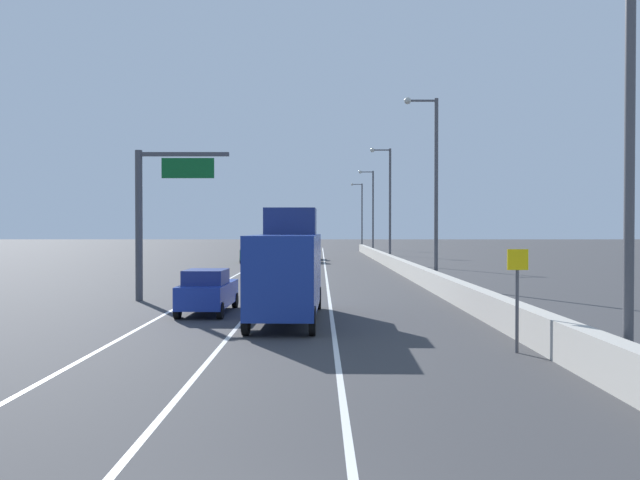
% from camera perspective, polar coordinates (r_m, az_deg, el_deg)
% --- Properties ---
extents(ground_plane, '(320.00, 320.00, 0.00)m').
position_cam_1_polar(ground_plane, '(70.73, -1.00, -1.96)').
color(ground_plane, '#38383A').
extents(lane_stripe_left, '(0.16, 130.00, 0.00)m').
position_cam_1_polar(lane_stripe_left, '(62.08, -6.21, -2.36)').
color(lane_stripe_left, silver).
rests_on(lane_stripe_left, ground_plane).
extents(lane_stripe_center, '(0.16, 130.00, 0.00)m').
position_cam_1_polar(lane_stripe_center, '(61.81, -2.98, -2.37)').
color(lane_stripe_center, silver).
rests_on(lane_stripe_center, ground_plane).
extents(lane_stripe_right, '(0.16, 130.00, 0.00)m').
position_cam_1_polar(lane_stripe_right, '(61.73, 0.27, -2.38)').
color(lane_stripe_right, silver).
rests_on(lane_stripe_right, ground_plane).
extents(jersey_barrier_right, '(0.60, 120.00, 1.10)m').
position_cam_1_polar(jersey_barrier_right, '(47.19, 7.87, -2.74)').
color(jersey_barrier_right, '#B2ADA3').
rests_on(jersey_barrier_right, ground_plane).
extents(overhead_sign_gantry, '(4.68, 0.36, 7.50)m').
position_cam_1_polar(overhead_sign_gantry, '(34.13, -14.24, 2.84)').
color(overhead_sign_gantry, '#47474C').
rests_on(overhead_sign_gantry, ground_plane).
extents(speed_advisory_sign, '(0.60, 0.11, 3.00)m').
position_cam_1_polar(speed_advisory_sign, '(20.06, 16.37, -4.29)').
color(speed_advisory_sign, '#4C4C51').
rests_on(speed_advisory_sign, ground_plane).
extents(lamp_post_right_near, '(2.14, 0.44, 11.81)m').
position_cam_1_polar(lamp_post_right_near, '(17.50, 24.17, 11.06)').
color(lamp_post_right_near, '#4C4C51').
rests_on(lamp_post_right_near, ground_plane).
extents(lamp_post_right_second, '(2.14, 0.44, 11.81)m').
position_cam_1_polar(lamp_post_right_second, '(42.32, 9.45, 5.13)').
color(lamp_post_right_second, '#4C4C51').
rests_on(lamp_post_right_second, ground_plane).
extents(lamp_post_right_third, '(2.14, 0.44, 11.81)m').
position_cam_1_polar(lamp_post_right_third, '(67.94, 5.66, 3.56)').
color(lamp_post_right_third, '#4C4C51').
rests_on(lamp_post_right_third, ground_plane).
extents(lamp_post_right_fourth, '(2.14, 0.44, 11.81)m').
position_cam_1_polar(lamp_post_right_fourth, '(93.76, 4.25, 2.84)').
color(lamp_post_right_fourth, '#4C4C51').
rests_on(lamp_post_right_fourth, ground_plane).
extents(lamp_post_right_fifth, '(2.14, 0.44, 11.81)m').
position_cam_1_polar(lamp_post_right_fifth, '(119.61, 3.34, 2.43)').
color(lamp_post_right_fifth, '#4C4C51').
rests_on(lamp_post_right_fifth, ground_plane).
extents(car_gray_0, '(1.95, 4.43, 1.96)m').
position_cam_1_polar(car_gray_0, '(78.42, -1.07, -0.96)').
color(car_gray_0, slate).
rests_on(car_gray_0, ground_plane).
extents(car_blue_1, '(2.05, 4.78, 1.88)m').
position_cam_1_polar(car_blue_1, '(28.69, -9.77, -4.34)').
color(car_blue_1, '#1E389E').
rests_on(car_blue_1, ground_plane).
extents(car_black_2, '(1.90, 4.22, 2.10)m').
position_cam_1_polar(car_black_2, '(64.73, -3.97, -1.30)').
color(car_black_2, black).
rests_on(car_black_2, ground_plane).
extents(car_red_3, '(1.88, 4.38, 2.01)m').
position_cam_1_polar(car_red_3, '(83.79, -3.34, -0.82)').
color(car_red_3, red).
rests_on(car_red_3, ground_plane).
extents(car_green_4, '(1.98, 4.42, 2.04)m').
position_cam_1_polar(car_green_4, '(70.89, -6.17, -1.13)').
color(car_green_4, '#196033').
rests_on(car_green_4, ground_plane).
extents(car_white_5, '(2.03, 4.41, 2.14)m').
position_cam_1_polar(car_white_5, '(71.71, -1.37, -1.07)').
color(car_white_5, white).
rests_on(car_white_5, ground_plane).
extents(box_truck, '(2.67, 8.80, 4.46)m').
position_cam_1_polar(box_truck, '(26.16, -2.98, -2.42)').
color(box_truck, navy).
rests_on(box_truck, ground_plane).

